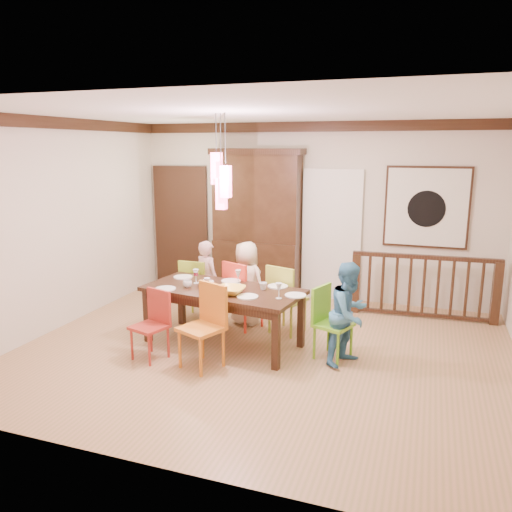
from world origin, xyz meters
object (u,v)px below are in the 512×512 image
(dining_table, at_px, (223,295))
(chair_far_left, at_px, (197,284))
(person_far_mid, at_px, (246,283))
(person_end_right, at_px, (349,314))
(china_hutch, at_px, (257,223))
(person_far_left, at_px, (207,280))
(balustrade, at_px, (424,286))
(chair_end_right, at_px, (334,319))

(dining_table, height_order, chair_far_left, chair_far_left)
(person_far_mid, relative_size, person_end_right, 0.98)
(dining_table, height_order, person_end_right, person_end_right)
(china_hutch, distance_m, person_far_left, 1.59)
(dining_table, relative_size, person_end_right, 1.73)
(china_hutch, height_order, person_far_mid, china_hutch)
(dining_table, xyz_separation_m, person_far_mid, (0.01, 0.83, -0.06))
(person_far_left, height_order, person_end_right, person_end_right)
(dining_table, bearing_deg, china_hutch, 106.33)
(balustrade, relative_size, person_far_left, 1.79)
(dining_table, xyz_separation_m, chair_far_left, (-0.77, 0.83, -0.15))
(china_hutch, height_order, balustrade, china_hutch)
(balustrade, distance_m, person_far_left, 3.20)
(chair_end_right, height_order, person_end_right, person_end_right)
(balustrade, xyz_separation_m, person_far_mid, (-2.39, -1.09, 0.10))
(china_hutch, xyz_separation_m, balustrade, (2.74, -0.35, -0.74))
(china_hutch, bearing_deg, chair_far_left, -107.03)
(balustrade, relative_size, person_far_mid, 1.75)
(balustrade, bearing_deg, person_end_right, -115.04)
(dining_table, xyz_separation_m, chair_end_right, (1.42, 0.02, -0.16))
(chair_end_right, height_order, person_far_left, person_far_left)
(person_far_left, bearing_deg, person_end_right, -177.50)
(chair_end_right, xyz_separation_m, person_far_left, (-2.03, 0.81, 0.09))
(chair_far_left, distance_m, china_hutch, 1.67)
(chair_far_left, xyz_separation_m, chair_end_right, (2.19, -0.81, -0.01))
(dining_table, height_order, person_far_left, person_far_left)
(chair_far_left, xyz_separation_m, balustrade, (3.18, 1.09, -0.02))
(balustrade, distance_m, person_far_mid, 2.63)
(dining_table, bearing_deg, chair_end_right, 8.93)
(dining_table, height_order, balustrade, balustrade)
(china_hutch, bearing_deg, dining_table, -81.71)
(dining_table, relative_size, person_far_left, 1.80)
(balustrade, bearing_deg, dining_table, -144.56)
(chair_end_right, xyz_separation_m, balustrade, (0.99, 1.89, -0.00))
(dining_table, distance_m, person_far_left, 1.03)
(china_hutch, relative_size, balustrade, 1.18)
(dining_table, distance_m, balustrade, 3.08)
(chair_far_left, bearing_deg, person_far_mid, 178.24)
(person_end_right, bearing_deg, balustrade, 3.91)
(person_far_left, distance_m, person_end_right, 2.39)
(dining_table, xyz_separation_m, balustrade, (2.41, 1.91, -0.16))
(chair_far_left, height_order, chair_end_right, chair_far_left)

